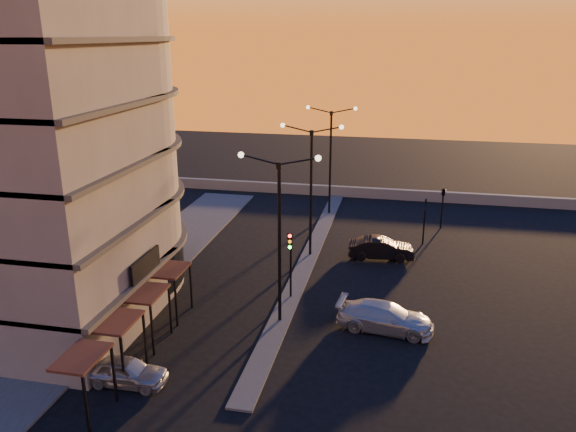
% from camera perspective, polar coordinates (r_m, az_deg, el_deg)
% --- Properties ---
extents(ground, '(120.00, 120.00, 0.00)m').
position_cam_1_polar(ground, '(31.77, -0.83, -10.67)').
color(ground, black).
rests_on(ground, ground).
extents(sidewalk_west, '(5.00, 40.00, 0.12)m').
position_cam_1_polar(sidewalk_west, '(38.48, -15.00, -5.89)').
color(sidewalk_west, '#444542').
rests_on(sidewalk_west, ground).
extents(median, '(1.20, 36.00, 0.12)m').
position_cam_1_polar(median, '(40.63, 2.26, -3.95)').
color(median, '#444542').
rests_on(median, ground).
extents(parapet, '(44.00, 0.50, 1.00)m').
position_cam_1_polar(parapet, '(55.34, 7.11, 2.42)').
color(parapet, gray).
rests_on(parapet, ground).
extents(building, '(14.35, 17.08, 25.00)m').
position_cam_1_polar(building, '(34.03, -25.04, 10.74)').
color(building, slate).
rests_on(building, ground).
extents(streetlamp_near, '(4.32, 0.32, 9.51)m').
position_cam_1_polar(streetlamp_near, '(29.49, -0.88, -1.10)').
color(streetlamp_near, black).
rests_on(streetlamp_near, ground).
extents(streetlamp_mid, '(4.32, 0.32, 9.51)m').
position_cam_1_polar(streetlamp_mid, '(38.90, 2.36, 3.63)').
color(streetlamp_mid, black).
rests_on(streetlamp_mid, ground).
extents(streetlamp_far, '(4.32, 0.32, 9.51)m').
position_cam_1_polar(streetlamp_far, '(48.55, 4.34, 6.49)').
color(streetlamp_far, black).
rests_on(streetlamp_far, ground).
extents(traffic_light_main, '(0.28, 0.44, 4.25)m').
position_cam_1_polar(traffic_light_main, '(33.07, 0.24, -3.93)').
color(traffic_light_main, black).
rests_on(traffic_light_main, ground).
extents(signal_east_a, '(0.13, 0.16, 3.60)m').
position_cam_1_polar(signal_east_a, '(43.32, 13.69, -0.42)').
color(signal_east_a, black).
rests_on(signal_east_a, ground).
extents(signal_east_b, '(0.42, 1.99, 3.60)m').
position_cam_1_polar(signal_east_b, '(46.90, 15.52, 2.33)').
color(signal_east_b, black).
rests_on(signal_east_b, ground).
extents(car_hatchback, '(3.84, 1.59, 1.30)m').
position_cam_1_polar(car_hatchback, '(27.45, -16.17, -14.91)').
color(car_hatchback, '#A7AAAF').
rests_on(car_hatchback, ground).
extents(car_sedan, '(4.75, 2.09, 1.52)m').
position_cam_1_polar(car_sedan, '(40.43, 9.42, -3.24)').
color(car_sedan, black).
rests_on(car_sedan, ground).
extents(car_wagon, '(5.39, 2.69, 1.50)m').
position_cam_1_polar(car_wagon, '(31.08, 9.85, -10.08)').
color(car_wagon, '#B7BCC0').
rests_on(car_wagon, ground).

